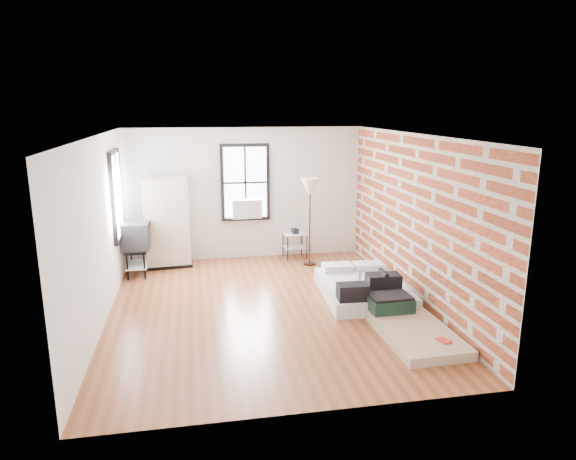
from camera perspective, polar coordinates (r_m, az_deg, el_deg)
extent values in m
plane|color=brown|center=(8.52, -2.48, -8.68)|extent=(6.00, 6.00, 0.00)
cube|color=silver|center=(11.01, -4.76, 4.02)|extent=(5.00, 0.01, 2.80)
cube|color=silver|center=(5.26, 2.02, -6.80)|extent=(5.00, 0.01, 2.80)
cube|color=silver|center=(8.14, -20.28, -0.23)|extent=(0.01, 6.00, 2.80)
cube|color=#953D23|center=(8.78, 13.80, 1.19)|extent=(0.02, 6.00, 2.80)
cube|color=white|center=(7.89, -2.69, 10.48)|extent=(5.00, 6.00, 0.01)
cube|color=white|center=(10.93, -4.76, 5.27)|extent=(0.90, 0.02, 1.50)
cube|color=black|center=(10.91, -7.32, 5.19)|extent=(0.07, 0.08, 1.64)
cube|color=black|center=(11.00, -2.25, 5.37)|extent=(0.07, 0.08, 1.64)
cube|color=black|center=(10.86, -4.86, 9.39)|extent=(0.90, 0.08, 0.07)
cube|color=black|center=(11.09, -4.69, 1.27)|extent=(0.90, 0.08, 0.07)
cube|color=black|center=(10.92, -4.76, 5.26)|extent=(0.04, 0.02, 1.50)
cube|color=black|center=(10.92, -4.76, 5.26)|extent=(0.90, 0.02, 0.04)
cube|color=silver|center=(10.90, -4.64, 2.42)|extent=(0.62, 0.30, 0.40)
cube|color=white|center=(9.83, -18.43, 3.68)|extent=(0.02, 0.90, 1.50)
cube|color=black|center=(9.36, -18.93, 3.16)|extent=(0.08, 0.07, 1.64)
cube|color=black|center=(10.31, -18.19, 4.13)|extent=(0.08, 0.07, 1.64)
cube|color=black|center=(9.74, -18.90, 8.22)|extent=(0.08, 0.90, 0.07)
cube|color=black|center=(9.99, -18.21, -0.76)|extent=(0.08, 0.90, 0.07)
cube|color=black|center=(9.83, -18.37, 3.68)|extent=(0.02, 0.04, 1.50)
cube|color=black|center=(9.83, -18.37, 3.68)|extent=(0.02, 0.90, 0.04)
cube|color=white|center=(9.07, 8.39, -6.56)|extent=(1.49, 1.96, 0.25)
cube|color=white|center=(9.62, 5.52, -4.13)|extent=(0.56, 0.38, 0.12)
cube|color=white|center=(9.77, 8.93, -3.96)|extent=(0.56, 0.38, 0.12)
cube|color=black|center=(8.63, 10.53, -5.78)|extent=(0.56, 0.35, 0.30)
cylinder|color=black|center=(8.58, 10.58, -4.72)|extent=(0.10, 0.35, 0.08)
cube|color=black|center=(8.21, 7.18, -6.84)|extent=(0.49, 0.32, 0.26)
cylinder|color=silver|center=(8.92, 7.91, -5.30)|extent=(0.07, 0.07, 0.22)
cylinder|color=#1B3CBF|center=(8.88, 7.94, -4.55)|extent=(0.04, 0.04, 0.03)
cube|color=tan|center=(7.75, 13.78, -10.87)|extent=(1.00, 1.82, 0.14)
cube|color=black|center=(8.19, 11.23, -8.02)|extent=(0.68, 0.49, 0.21)
cube|color=black|center=(8.15, 11.27, -7.21)|extent=(0.64, 0.45, 0.04)
cube|color=red|center=(7.38, 16.94, -11.66)|extent=(0.18, 0.22, 0.02)
cube|color=black|center=(10.95, -13.09, -3.73)|extent=(0.97, 0.61, 0.06)
cube|color=beige|center=(10.72, -13.35, 0.97)|extent=(0.93, 0.57, 1.78)
cylinder|color=black|center=(10.92, -0.03, -2.09)|extent=(0.02, 0.02, 0.54)
cylinder|color=black|center=(11.05, 2.12, -1.90)|extent=(0.02, 0.02, 0.54)
cylinder|color=black|center=(11.22, -0.56, -1.65)|extent=(0.02, 0.02, 0.54)
cylinder|color=black|center=(11.36, 1.53, -1.47)|extent=(0.02, 0.02, 0.54)
cube|color=silver|center=(11.07, 0.77, -0.42)|extent=(0.54, 0.46, 0.02)
cube|color=silver|center=(11.14, 0.77, -1.90)|extent=(0.52, 0.44, 0.02)
cube|color=black|center=(11.05, 0.77, -0.12)|extent=(0.14, 0.19, 0.10)
cylinder|color=black|center=(10.76, 2.39, -3.76)|extent=(0.26, 0.26, 0.03)
cylinder|color=black|center=(10.55, 2.44, 0.35)|extent=(0.03, 0.03, 1.56)
cone|color=#CFB284|center=(10.39, 2.48, 4.81)|extent=(0.39, 0.39, 0.35)
cylinder|color=black|center=(10.19, -17.41, -3.97)|extent=(0.03, 0.03, 0.52)
cylinder|color=black|center=(10.15, -15.66, -3.91)|extent=(0.03, 0.03, 0.52)
cylinder|color=black|center=(10.78, -17.01, -2.98)|extent=(0.03, 0.03, 0.52)
cylinder|color=black|center=(10.74, -15.36, -2.92)|extent=(0.03, 0.03, 0.52)
cube|color=black|center=(10.39, -16.45, -2.06)|extent=(0.42, 0.75, 0.03)
cube|color=silver|center=(10.48, -16.34, -3.70)|extent=(0.40, 0.73, 0.02)
cube|color=black|center=(10.32, -16.56, -0.59)|extent=(0.52, 0.61, 0.52)
cube|color=black|center=(10.30, -15.12, -0.53)|extent=(0.02, 0.50, 0.42)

